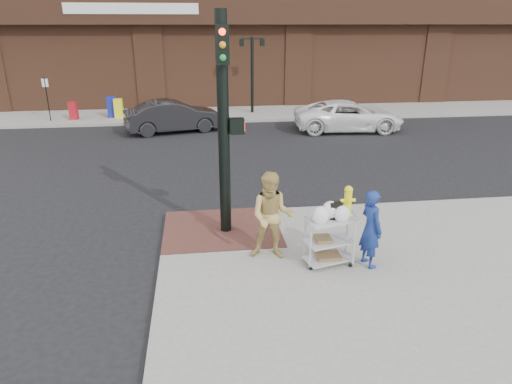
{
  "coord_description": "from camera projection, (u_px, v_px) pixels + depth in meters",
  "views": [
    {
      "loc": [
        -1.08,
        -9.25,
        4.88
      ],
      "look_at": [
        0.18,
        0.4,
        1.25
      ],
      "focal_mm": 32.0,
      "sensor_mm": 36.0,
      "label": 1
    }
  ],
  "objects": [
    {
      "name": "fire_hydrant",
      "position": [
        348.0,
        201.0,
        11.69
      ],
      "size": [
        0.39,
        0.28,
        0.84
      ],
      "color": "#FDF215",
      "rests_on": "sidewalk_near"
    },
    {
      "name": "lamp_post",
      "position": [
        252.0,
        67.0,
        24.62
      ],
      "size": [
        1.32,
        0.22,
        4.0
      ],
      "color": "black",
      "rests_on": "sidewalk_far"
    },
    {
      "name": "newsbox_yellow",
      "position": [
        119.0,
        108.0,
        23.82
      ],
      "size": [
        0.43,
        0.39,
        1.0
      ],
      "primitive_type": "cube",
      "rotation": [
        0.0,
        0.0,
        -0.02
      ],
      "color": "yellow",
      "rests_on": "sidewalk_far"
    },
    {
      "name": "sedan_dark",
      "position": [
        174.0,
        116.0,
        21.33
      ],
      "size": [
        4.74,
        2.59,
        1.48
      ],
      "primitive_type": "imported",
      "rotation": [
        0.0,
        0.0,
        1.81
      ],
      "color": "black",
      "rests_on": "ground"
    },
    {
      "name": "pedestrian_tan",
      "position": [
        272.0,
        216.0,
        9.46
      ],
      "size": [
        1.06,
        0.91,
        1.9
      ],
      "primitive_type": "imported",
      "rotation": [
        0.0,
        0.0,
        -0.23
      ],
      "color": "tan",
      "rests_on": "sidewalk_near"
    },
    {
      "name": "minivan_white",
      "position": [
        348.0,
        116.0,
        21.61
      ],
      "size": [
        5.26,
        2.73,
        1.42
      ],
      "primitive_type": "imported",
      "rotation": [
        0.0,
        0.0,
        1.5
      ],
      "color": "white",
      "rests_on": "ground"
    },
    {
      "name": "utility_cart",
      "position": [
        329.0,
        237.0,
        9.32
      ],
      "size": [
        1.07,
        0.76,
        1.34
      ],
      "color": "#B0AFB5",
      "rests_on": "sidewalk_near"
    },
    {
      "name": "newsbox_red",
      "position": [
        73.0,
        111.0,
        23.47
      ],
      "size": [
        0.42,
        0.39,
        0.91
      ],
      "primitive_type": "cube",
      "rotation": [
        0.0,
        0.0,
        -0.12
      ],
      "color": "#AB131C",
      "rests_on": "sidewalk_far"
    },
    {
      "name": "woman_blue",
      "position": [
        371.0,
        229.0,
        9.2
      ],
      "size": [
        0.53,
        0.68,
        1.64
      ],
      "primitive_type": "imported",
      "rotation": [
        0.0,
        0.0,
        1.82
      ],
      "color": "navy",
      "rests_on": "sidewalk_near"
    },
    {
      "name": "parking_sign",
      "position": [
        47.0,
        99.0,
        22.9
      ],
      "size": [
        0.05,
        0.05,
        2.2
      ],
      "primitive_type": "cylinder",
      "color": "black",
      "rests_on": "sidewalk_far"
    },
    {
      "name": "sidewalk_far",
      "position": [
        345.0,
        78.0,
        41.64
      ],
      "size": [
        65.0,
        36.0,
        0.15
      ],
      "primitive_type": "cube",
      "color": "gray",
      "rests_on": "ground"
    },
    {
      "name": "brick_curb_ramp",
      "position": [
        222.0,
        228.0,
        11.14
      ],
      "size": [
        2.8,
        2.4,
        0.01
      ],
      "primitive_type": "cube",
      "color": "#4D2A24",
      "rests_on": "sidewalk_near"
    },
    {
      "name": "newsbox_blue",
      "position": [
        112.0,
        107.0,
        23.99
      ],
      "size": [
        0.5,
        0.46,
        1.08
      ],
      "primitive_type": "cube",
      "rotation": [
        0.0,
        0.0,
        0.11
      ],
      "color": "navy",
      "rests_on": "sidewalk_far"
    },
    {
      "name": "traffic_signal_pole",
      "position": [
        224.0,
        121.0,
        10.1
      ],
      "size": [
        0.61,
        0.51,
        5.0
      ],
      "color": "black",
      "rests_on": "sidewalk_near"
    },
    {
      "name": "ground",
      "position": [
        250.0,
        249.0,
        10.43
      ],
      "size": [
        220.0,
        220.0,
        0.0
      ],
      "primitive_type": "plane",
      "color": "black",
      "rests_on": "ground"
    }
  ]
}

